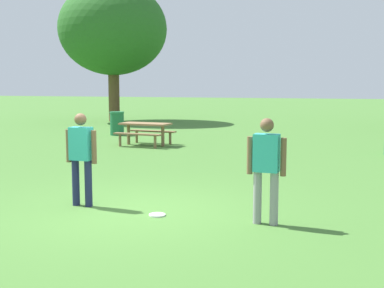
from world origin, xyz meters
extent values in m
plane|color=#447530|center=(0.00, 0.00, 0.00)|extent=(120.00, 120.00, 0.00)
cylinder|color=#1E234C|center=(-1.06, 0.14, 0.41)|extent=(0.13, 0.13, 0.82)
cylinder|color=#1E234C|center=(-0.80, 0.12, 0.41)|extent=(0.13, 0.13, 0.82)
cube|color=#33B2AD|center=(-0.93, 0.13, 1.11)|extent=(0.40, 0.26, 0.58)
sphere|color=brown|center=(-0.93, 0.13, 1.53)|extent=(0.21, 0.21, 0.21)
cylinder|color=brown|center=(-1.19, 0.16, 1.06)|extent=(0.09, 0.09, 0.58)
cylinder|color=brown|center=(-0.67, 0.11, 1.06)|extent=(0.09, 0.09, 0.58)
cylinder|color=gray|center=(2.48, -0.20, 0.41)|extent=(0.13, 0.13, 0.82)
cylinder|color=gray|center=(2.22, -0.18, 0.41)|extent=(0.13, 0.13, 0.82)
cube|color=#33B2AD|center=(2.35, -0.19, 1.11)|extent=(0.40, 0.26, 0.58)
sphere|color=brown|center=(2.35, -0.19, 1.53)|extent=(0.21, 0.21, 0.21)
cylinder|color=brown|center=(2.61, -0.21, 1.06)|extent=(0.09, 0.09, 0.58)
cylinder|color=brown|center=(2.09, -0.16, 1.06)|extent=(0.09, 0.09, 0.58)
cylinder|color=white|center=(0.57, -0.16, 0.01)|extent=(0.27, 0.27, 0.03)
cube|color=olive|center=(-2.95, 8.62, 0.74)|extent=(1.78, 0.97, 0.06)
cube|color=olive|center=(-3.02, 8.05, 0.44)|extent=(1.72, 0.47, 0.05)
cube|color=olive|center=(-2.88, 9.20, 0.44)|extent=(1.72, 0.47, 0.05)
cylinder|color=olive|center=(-3.61, 8.70, 0.35)|extent=(0.11, 0.11, 0.71)
cylinder|color=olive|center=(-3.68, 8.13, 0.21)|extent=(0.09, 0.09, 0.41)
cylinder|color=olive|center=(-3.53, 9.28, 0.21)|extent=(0.09, 0.09, 0.41)
cylinder|color=olive|center=(-2.29, 8.54, 0.35)|extent=(0.11, 0.11, 0.71)
cylinder|color=olive|center=(-2.36, 7.96, 0.21)|extent=(0.09, 0.09, 0.41)
cylinder|color=olive|center=(-2.22, 9.11, 0.21)|extent=(0.09, 0.09, 0.41)
cylinder|color=#1E663D|center=(-5.28, 11.53, 0.45)|extent=(0.56, 0.56, 0.90)
cylinder|color=#287A4B|center=(-5.28, 11.53, 0.93)|extent=(0.59, 0.59, 0.06)
cylinder|color=brown|center=(-8.41, 18.28, 1.69)|extent=(0.59, 0.59, 3.38)
ellipsoid|color=#286023|center=(-8.41, 18.28, 4.98)|extent=(5.82, 5.82, 4.94)
camera|label=1|loc=(3.36, -8.04, 2.20)|focal=48.74mm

